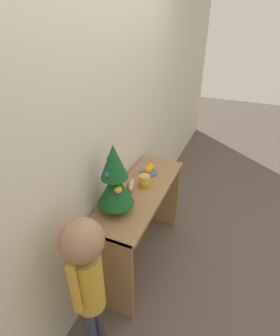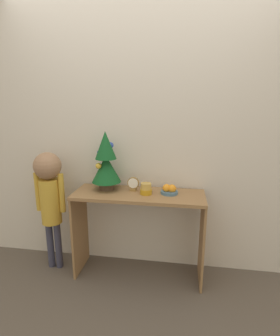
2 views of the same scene
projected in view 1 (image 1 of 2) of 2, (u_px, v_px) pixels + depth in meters
The scene contains 8 objects.
ground_plane at pixel (160, 264), 2.51m from camera, with size 12.00×12.00×0.00m, color brown.
back_wall at pixel (111, 136), 2.03m from camera, with size 7.00×0.05×2.50m, color beige.
console_table at pixel (140, 208), 2.27m from camera, with size 1.16×0.41×0.81m.
mini_tree at pixel (115, 180), 1.81m from camera, with size 0.27×0.27×0.54m.
fruit_bowl at pixel (149, 170), 2.37m from camera, with size 0.15×0.15×0.09m.
singing_bowl at pixel (145, 181), 2.19m from camera, with size 0.10×0.10×0.10m.
desk_clock at pixel (131, 186), 2.11m from camera, with size 0.11×0.04×0.13m.
child_figure at pixel (86, 271), 1.51m from camera, with size 0.29×0.25×1.16m.
Camera 1 is at (-1.63, -0.49, 2.07)m, focal length 28.00 mm.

